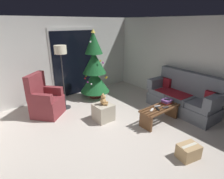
{
  "coord_description": "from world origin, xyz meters",
  "views": [
    {
      "loc": [
        -2.08,
        -2.47,
        2.35
      ],
      "look_at": [
        0.4,
        0.7,
        0.85
      ],
      "focal_mm": 29.18,
      "sensor_mm": 36.0,
      "label": 1
    }
  ],
  "objects": [
    {
      "name": "cell_phone",
      "position": [
        1.61,
        -0.02,
        0.51
      ],
      "size": [
        0.13,
        0.16,
        0.01
      ],
      "primitive_type": "cube",
      "rotation": [
        0.0,
        0.0,
        0.45
      ],
      "color": "black",
      "rests_on": "book_stack"
    },
    {
      "name": "ottoman",
      "position": [
        0.27,
        0.9,
        0.21
      ],
      "size": [
        0.44,
        0.44,
        0.42
      ],
      "primitive_type": "cube",
      "color": "#B2A893",
      "rests_on": "ground"
    },
    {
      "name": "wall_back",
      "position": [
        0.0,
        3.06,
        1.25
      ],
      "size": [
        5.72,
        0.12,
        2.5
      ],
      "primitive_type": "cube",
      "color": "silver",
      "rests_on": "ground"
    },
    {
      "name": "christmas_tree",
      "position": [
        0.92,
        2.27,
        0.95
      ],
      "size": [
        0.94,
        0.94,
        2.17
      ],
      "color": "#4C1E19",
      "rests_on": "ground"
    },
    {
      "name": "couch",
      "position": [
        2.32,
        -0.04,
        0.4
      ],
      "size": [
        0.88,
        1.98,
        1.08
      ],
      "color": "slate",
      "rests_on": "ground"
    },
    {
      "name": "book_stack",
      "position": [
        1.61,
        -0.01,
        0.46
      ],
      "size": [
        0.26,
        0.21,
        0.1
      ],
      "color": "#A32D28",
      "rests_on": "coffee_table"
    },
    {
      "name": "wall_right",
      "position": [
        2.86,
        0.0,
        1.25
      ],
      "size": [
        0.12,
        6.0,
        2.5
      ],
      "primitive_type": "cube",
      "color": "silver",
      "rests_on": "ground"
    },
    {
      "name": "cardboard_box_taped_mid_floor",
      "position": [
        0.69,
        -1.2,
        0.13
      ],
      "size": [
        0.44,
        0.36,
        0.27
      ],
      "color": "tan",
      "rests_on": "ground"
    },
    {
      "name": "teddy_bear_honey",
      "position": [
        0.28,
        0.89,
        0.54
      ],
      "size": [
        0.21,
        0.21,
        0.29
      ],
      "color": "tan",
      "rests_on": "ottoman"
    },
    {
      "name": "patio_door_frame",
      "position": [
        0.61,
        2.99,
        1.1
      ],
      "size": [
        1.6,
        0.02,
        2.2
      ],
      "primitive_type": "cube",
      "color": "silver",
      "rests_on": "ground"
    },
    {
      "name": "patio_door_glass",
      "position": [
        0.61,
        2.97,
        1.05
      ],
      "size": [
        1.5,
        0.02,
        2.1
      ],
      "primitive_type": "cube",
      "color": "black",
      "rests_on": "ground"
    },
    {
      "name": "remote_white",
      "position": [
        1.01,
        -0.04,
        0.42
      ],
      "size": [
        0.16,
        0.1,
        0.02
      ],
      "primitive_type": "cube",
      "rotation": [
        0.0,
        0.0,
        1.95
      ],
      "color": "silver",
      "rests_on": "coffee_table"
    },
    {
      "name": "armchair",
      "position": [
        -0.77,
        2.05,
        0.4
      ],
      "size": [
        0.97,
        0.97,
        1.13
      ],
      "color": "maroon",
      "rests_on": "ground"
    },
    {
      "name": "ground_plane",
      "position": [
        0.0,
        0.0,
        0.0
      ],
      "size": [
        7.0,
        7.0,
        0.0
      ],
      "primitive_type": "plane",
      "color": "#BCB2A8"
    },
    {
      "name": "remote_silver",
      "position": [
        1.26,
        0.01,
        0.42
      ],
      "size": [
        0.16,
        0.11,
        0.02
      ],
      "primitive_type": "cube",
      "rotation": [
        0.0,
        0.0,
        1.13
      ],
      "color": "#ADADB2",
      "rests_on": "coffee_table"
    },
    {
      "name": "remote_black",
      "position": [
        1.15,
        -0.09,
        0.42
      ],
      "size": [
        0.11,
        0.16,
        0.02
      ],
      "primitive_type": "cube",
      "rotation": [
        0.0,
        0.0,
        2.65
      ],
      "color": "black",
      "rests_on": "coffee_table"
    },
    {
      "name": "floor_lamp",
      "position": [
        -0.19,
        2.13,
        1.51
      ],
      "size": [
        0.32,
        0.32,
        1.78
      ],
      "color": "#2D2D30",
      "rests_on": "ground"
    },
    {
      "name": "coffee_table",
      "position": [
        1.28,
        -0.06,
        0.27
      ],
      "size": [
        1.1,
        0.4,
        0.41
      ],
      "color": "brown",
      "rests_on": "ground"
    },
    {
      "name": "remote_graphite",
      "position": [
        1.37,
        -0.16,
        0.42
      ],
      "size": [
        0.16,
        0.09,
        0.02
      ],
      "primitive_type": "cube",
      "rotation": [
        0.0,
        0.0,
        1.29
      ],
      "color": "#333338",
      "rests_on": "coffee_table"
    }
  ]
}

